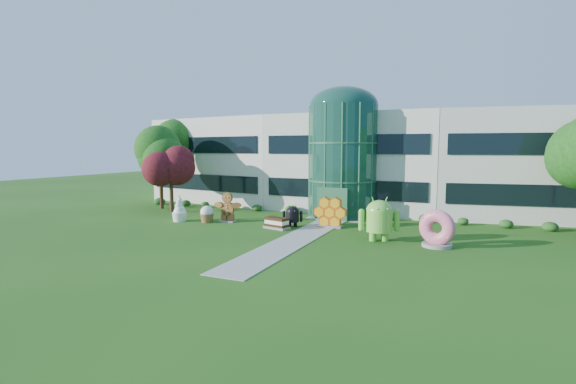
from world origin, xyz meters
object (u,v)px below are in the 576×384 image
at_px(android_black, 292,215).
at_px(android_green, 379,217).
at_px(donut, 438,228).
at_px(gingerbread, 227,207).

bearing_deg(android_black, android_green, -36.98).
distance_m(android_black, donut, 11.10).
height_order(android_green, donut, android_green).
relative_size(android_green, android_black, 1.73).
xyz_separation_m(donut, gingerbread, (-16.57, 2.39, 0.06)).
height_order(android_green, android_black, android_green).
height_order(donut, gingerbread, gingerbread).
distance_m(android_green, android_black, 7.58).
bearing_deg(gingerbread, android_green, -14.20).
distance_m(android_black, gingerbread, 5.78).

